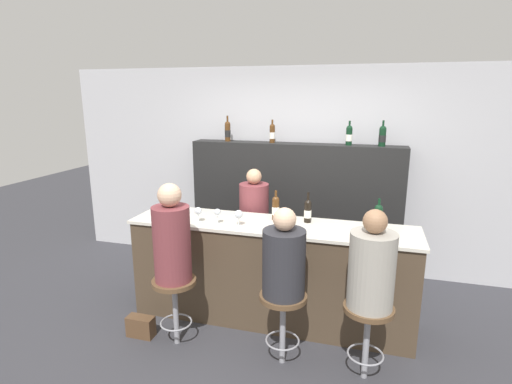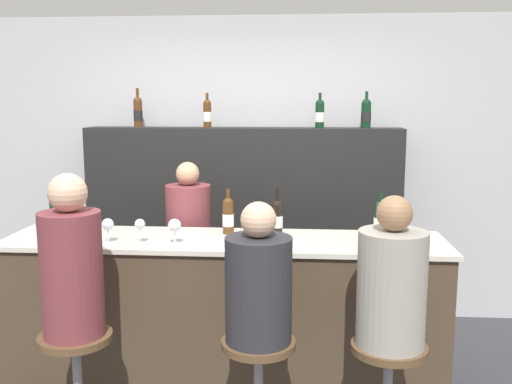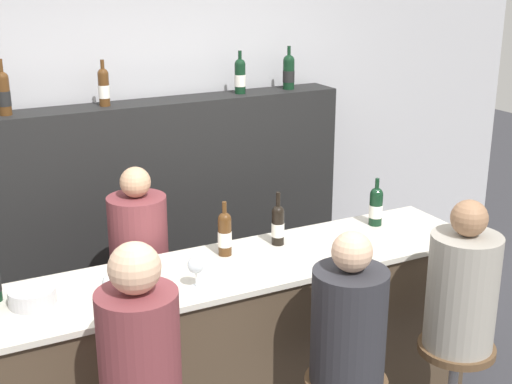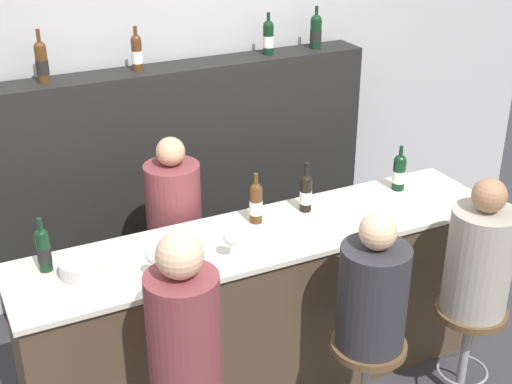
{
  "view_description": "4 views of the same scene",
  "coord_description": "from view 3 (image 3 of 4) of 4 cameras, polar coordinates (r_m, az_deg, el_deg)",
  "views": [
    {
      "loc": [
        0.88,
        -3.3,
        2.24
      ],
      "look_at": [
        -0.15,
        0.28,
        1.34
      ],
      "focal_mm": 28.0,
      "sensor_mm": 36.0,
      "label": 1
    },
    {
      "loc": [
        0.48,
        -3.2,
        1.9
      ],
      "look_at": [
        0.21,
        0.2,
        1.34
      ],
      "focal_mm": 40.0,
      "sensor_mm": 36.0,
      "label": 2
    },
    {
      "loc": [
        -1.46,
        -2.76,
        2.53
      ],
      "look_at": [
        0.15,
        0.36,
        1.38
      ],
      "focal_mm": 50.0,
      "sensor_mm": 36.0,
      "label": 3
    },
    {
      "loc": [
        -1.57,
        -2.77,
        2.92
      ],
      "look_at": [
        -0.1,
        0.22,
        1.33
      ],
      "focal_mm": 50.0,
      "sensor_mm": 36.0,
      "label": 4
    }
  ],
  "objects": [
    {
      "name": "wine_bottle_counter_3",
      "position": [
        4.27,
        9.57,
        -1.11
      ],
      "size": [
        0.08,
        0.08,
        0.29
      ],
      "color": "black",
      "rests_on": "bar_counter"
    },
    {
      "name": "bartender",
      "position": [
        4.22,
        -9.13,
        -8.35
      ],
      "size": [
        0.33,
        0.33,
        1.45
      ],
      "color": "brown",
      "rests_on": "ground_plane"
    },
    {
      "name": "wine_glass_2",
      "position": [
        3.43,
        -4.84,
        -5.91
      ],
      "size": [
        0.08,
        0.08,
        0.16
      ],
      "color": "silver",
      "rests_on": "bar_counter"
    },
    {
      "name": "wine_bottle_backbar_1",
      "position": [
        4.5,
        -12.09,
        8.24
      ],
      "size": [
        0.07,
        0.07,
        0.28
      ],
      "color": "#4C2D14",
      "rests_on": "back_bar_cabinet"
    },
    {
      "name": "wine_bottle_backbar_0",
      "position": [
        4.38,
        -19.54,
        7.49
      ],
      "size": [
        0.07,
        0.07,
        0.32
      ],
      "color": "#4C2D14",
      "rests_on": "back_bar_cabinet"
    },
    {
      "name": "wine_bottle_counter_1",
      "position": [
        3.78,
        -2.52,
        -3.31
      ],
      "size": [
        0.07,
        0.07,
        0.3
      ],
      "color": "#4C2D14",
      "rests_on": "bar_counter"
    },
    {
      "name": "bar_stool_right",
      "position": [
        3.96,
        15.59,
        -13.35
      ],
      "size": [
        0.4,
        0.4,
        0.64
      ],
      "color": "gray",
      "rests_on": "ground_plane"
    },
    {
      "name": "wine_glass_0",
      "position": [
        3.31,
        -11.57,
        -7.2
      ],
      "size": [
        0.07,
        0.07,
        0.15
      ],
      "color": "silver",
      "rests_on": "bar_counter"
    },
    {
      "name": "guest_seated_left",
      "position": [
        2.93,
        -9.28,
        -13.07
      ],
      "size": [
        0.33,
        0.33,
        0.88
      ],
      "color": "brown",
      "rests_on": "bar_stool_left"
    },
    {
      "name": "bar_counter",
      "position": [
        3.94,
        -1.61,
        -12.65
      ],
      "size": [
        2.8,
        0.63,
        1.02
      ],
      "color": "#473828",
      "rests_on": "ground_plane"
    },
    {
      "name": "metal_bowl",
      "position": [
        3.44,
        -17.47,
        -7.99
      ],
      "size": [
        0.21,
        0.21,
        0.08
      ],
      "color": "#B7B7BC",
      "rests_on": "bar_counter"
    },
    {
      "name": "back_bar_cabinet",
      "position": [
        4.83,
        -7.98,
        -2.6
      ],
      "size": [
        2.63,
        0.28,
        1.67
      ],
      "color": "black",
      "rests_on": "ground_plane"
    },
    {
      "name": "wall_back",
      "position": [
        4.89,
        -9.1,
        3.35
      ],
      "size": [
        6.4,
        0.05,
        2.6
      ],
      "color": "#B2B2B7",
      "rests_on": "ground_plane"
    },
    {
      "name": "wine_bottle_backbar_3",
      "position": [
        4.99,
        2.63,
        9.6
      ],
      "size": [
        0.08,
        0.08,
        0.3
      ],
      "color": "black",
      "rests_on": "back_bar_cabinet"
    },
    {
      "name": "wine_glass_1",
      "position": [
        3.36,
        -8.25,
        -6.56
      ],
      "size": [
        0.06,
        0.06,
        0.15
      ],
      "color": "silver",
      "rests_on": "bar_counter"
    },
    {
      "name": "guest_seated_right",
      "position": [
        3.75,
        16.19,
        -7.26
      ],
      "size": [
        0.35,
        0.35,
        0.79
      ],
      "color": "gray",
      "rests_on": "bar_stool_right"
    },
    {
      "name": "guest_seated_middle",
      "position": [
        3.36,
        7.45,
        -10.12
      ],
      "size": [
        0.35,
        0.35,
        0.75
      ],
      "color": "#28282D",
      "rests_on": "bar_stool_middle"
    },
    {
      "name": "wine_bottle_counter_2",
      "position": [
        3.92,
        1.77,
        -2.59
      ],
      "size": [
        0.07,
        0.07,
        0.3
      ],
      "color": "black",
      "rests_on": "bar_counter"
    },
    {
      "name": "wine_bottle_backbar_2",
      "position": [
        4.82,
        -1.29,
        9.28
      ],
      "size": [
        0.08,
        0.08,
        0.29
      ],
      "color": "black",
      "rests_on": "back_bar_cabinet"
    }
  ]
}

